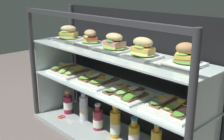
% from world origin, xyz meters
% --- Properties ---
extents(case_base_deck, '(1.43, 0.41, 0.03)m').
position_xyz_m(case_base_deck, '(0.00, 0.00, 0.02)').
color(case_base_deck, '#99A5A3').
rests_on(case_base_deck, ground).
extents(case_frame, '(1.43, 0.41, 0.88)m').
position_xyz_m(case_frame, '(0.00, 0.10, 0.48)').
color(case_frame, '#333338').
rests_on(case_frame, ground).
extents(riser_lower_tier, '(1.35, 0.34, 0.35)m').
position_xyz_m(riser_lower_tier, '(0.00, 0.00, 0.21)').
color(riser_lower_tier, silver).
rests_on(riser_lower_tier, case_base_deck).
extents(shelf_lower_glass, '(1.37, 0.36, 0.01)m').
position_xyz_m(shelf_lower_glass, '(0.00, 0.00, 0.38)').
color(shelf_lower_glass, silver).
rests_on(shelf_lower_glass, riser_lower_tier).
extents(riser_upper_tier, '(1.35, 0.34, 0.24)m').
position_xyz_m(riser_upper_tier, '(0.00, 0.00, 0.51)').
color(riser_upper_tier, silver).
rests_on(riser_upper_tier, shelf_lower_glass).
extents(shelf_upper_glass, '(1.37, 0.36, 0.01)m').
position_xyz_m(shelf_upper_glass, '(0.00, 0.00, 0.63)').
color(shelf_upper_glass, silver).
rests_on(shelf_upper_glass, riser_upper_tier).
extents(plated_roll_sandwich_far_left, '(0.20, 0.20, 0.11)m').
position_xyz_m(plated_roll_sandwich_far_left, '(-0.49, 0.02, 0.68)').
color(plated_roll_sandwich_far_left, white).
rests_on(plated_roll_sandwich_far_left, shelf_upper_glass).
extents(plated_roll_sandwich_mid_left, '(0.17, 0.17, 0.10)m').
position_xyz_m(plated_roll_sandwich_mid_left, '(-0.26, 0.03, 0.68)').
color(plated_roll_sandwich_mid_left, white).
rests_on(plated_roll_sandwich_mid_left, shelf_upper_glass).
extents(plated_roll_sandwich_near_left_corner, '(0.20, 0.20, 0.11)m').
position_xyz_m(plated_roll_sandwich_near_left_corner, '(-0.01, 0.03, 0.68)').
color(plated_roll_sandwich_near_left_corner, white).
rests_on(plated_roll_sandwich_near_left_corner, shelf_upper_glass).
extents(plated_roll_sandwich_near_right_corner, '(0.18, 0.18, 0.12)m').
position_xyz_m(plated_roll_sandwich_near_right_corner, '(0.24, 0.01, 0.68)').
color(plated_roll_sandwich_near_right_corner, white).
rests_on(plated_roll_sandwich_near_right_corner, shelf_upper_glass).
extents(plated_roll_sandwich_left_of_center, '(0.18, 0.18, 0.12)m').
position_xyz_m(plated_roll_sandwich_left_of_center, '(0.50, 0.05, 0.68)').
color(plated_roll_sandwich_left_of_center, white).
rests_on(plated_roll_sandwich_left_of_center, shelf_upper_glass).
extents(open_sandwich_tray_right_of_center, '(0.28, 0.26, 0.06)m').
position_xyz_m(open_sandwich_tray_right_of_center, '(-0.47, -0.01, 0.41)').
color(open_sandwich_tray_right_of_center, white).
rests_on(open_sandwich_tray_right_of_center, shelf_lower_glass).
extents(open_sandwich_tray_far_right, '(0.28, 0.26, 0.06)m').
position_xyz_m(open_sandwich_tray_far_right, '(-0.15, 0.00, 0.41)').
color(open_sandwich_tray_far_right, white).
rests_on(open_sandwich_tray_far_right, shelf_lower_glass).
extents(open_sandwich_tray_center, '(0.28, 0.26, 0.06)m').
position_xyz_m(open_sandwich_tray_center, '(0.16, -0.03, 0.41)').
color(open_sandwich_tray_center, white).
rests_on(open_sandwich_tray_center, shelf_lower_glass).
extents(open_sandwich_tray_left_of_center, '(0.28, 0.26, 0.06)m').
position_xyz_m(open_sandwich_tray_left_of_center, '(0.48, 0.00, 0.41)').
color(open_sandwich_tray_left_of_center, white).
rests_on(open_sandwich_tray_left_of_center, shelf_lower_glass).
extents(juice_bottle_back_left, '(0.07, 0.07, 0.19)m').
position_xyz_m(juice_bottle_back_left, '(-0.52, 0.00, 0.11)').
color(juice_bottle_back_left, '#961F42').
rests_on(juice_bottle_back_left, case_base_deck).
extents(juice_bottle_front_left_end, '(0.07, 0.07, 0.23)m').
position_xyz_m(juice_bottle_front_left_end, '(-0.34, 0.02, 0.12)').
color(juice_bottle_front_left_end, silver).
rests_on(juice_bottle_front_left_end, case_base_deck).
extents(juice_bottle_front_second, '(0.07, 0.07, 0.20)m').
position_xyz_m(juice_bottle_front_second, '(-0.15, -0.00, 0.10)').
color(juice_bottle_front_second, '#942C3E').
rests_on(juice_bottle_front_second, case_base_deck).
extents(juice_bottle_near_post, '(0.07, 0.07, 0.24)m').
position_xyz_m(juice_bottle_near_post, '(0.02, 0.02, 0.12)').
color(juice_bottle_near_post, gold).
rests_on(juice_bottle_near_post, case_base_deck).
extents(juice_bottle_front_fourth, '(0.07, 0.07, 0.22)m').
position_xyz_m(juice_bottle_front_fourth, '(0.20, -0.00, 0.12)').
color(juice_bottle_front_fourth, gold).
rests_on(juice_bottle_front_fourth, case_base_deck).
extents(kitchen_scissors, '(0.18, 0.07, 0.01)m').
position_xyz_m(kitchen_scissors, '(-0.47, -0.09, 0.03)').
color(kitchen_scissors, silver).
rests_on(kitchen_scissors, case_base_deck).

